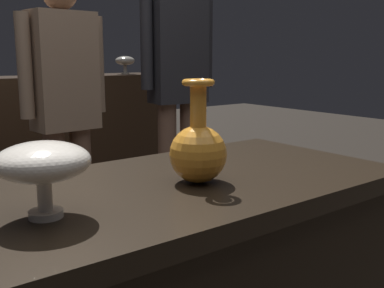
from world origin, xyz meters
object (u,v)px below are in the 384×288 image
object	(u,v)px
vase_centerpiece	(198,149)
visitor_center_back	(65,103)
shelf_vase_right	(59,64)
shelf_vase_far_right	(125,61)
visitor_near_right	(178,73)
vase_tall_behind	(43,163)

from	to	relation	value
vase_centerpiece	visitor_center_back	size ratio (longest dim) A/B	0.18
shelf_vase_right	vase_centerpiece	bearing A→B (deg)	-103.12
shelf_vase_far_right	visitor_center_back	world-z (taller)	visitor_center_back
shelf_vase_far_right	visitor_near_right	xyz separation A→B (m)	(-0.16, -0.91, -0.06)
vase_centerpiece	shelf_vase_right	world-z (taller)	shelf_vase_right
shelf_vase_far_right	visitor_center_back	size ratio (longest dim) A/B	0.10
shelf_vase_far_right	shelf_vase_right	world-z (taller)	shelf_vase_right
vase_centerpiece	visitor_center_back	distance (m)	1.37
shelf_vase_far_right	shelf_vase_right	distance (m)	0.52
shelf_vase_far_right	visitor_center_back	xyz separation A→B (m)	(-0.84, -0.85, -0.20)
visitor_center_back	visitor_near_right	distance (m)	0.69
shelf_vase_right	visitor_center_back	bearing A→B (deg)	-110.49
vase_centerpiece	shelf_vase_far_right	size ratio (longest dim) A/B	1.84
vase_centerpiece	vase_tall_behind	world-z (taller)	vase_centerpiece
vase_tall_behind	visitor_center_back	size ratio (longest dim) A/B	0.13
shelf_vase_right	visitor_near_right	size ratio (longest dim) A/B	0.08
vase_centerpiece	visitor_near_right	size ratio (longest dim) A/B	0.16
shelf_vase_far_right	visitor_center_back	distance (m)	1.21
vase_centerpiece	visitor_near_right	distance (m)	1.56
vase_centerpiece	shelf_vase_right	bearing A→B (deg)	76.88
shelf_vase_right	visitor_near_right	bearing A→B (deg)	-68.63
vase_centerpiece	visitor_near_right	xyz separation A→B (m)	(0.87, 1.29, 0.14)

